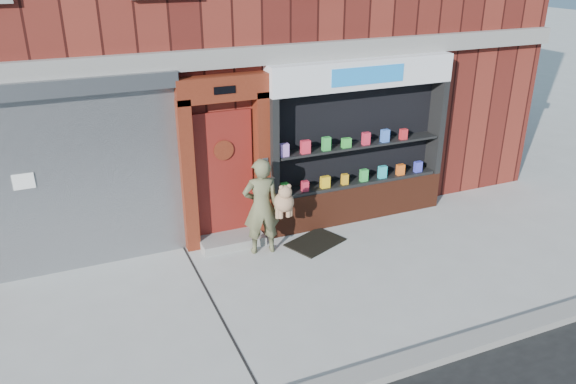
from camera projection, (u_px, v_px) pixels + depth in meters
ground at (313, 284)px, 8.58m from camera, size 80.00×80.00×0.00m
curb at (390, 369)px, 6.74m from camera, size 60.00×0.30×0.12m
shutter_bay at (80, 165)px, 8.44m from camera, size 3.10×0.30×3.04m
red_door_bay at (225, 162)px, 9.30m from camera, size 1.52×0.58×2.90m
pharmacy_bay at (358, 149)px, 10.20m from camera, size 3.50×0.41×3.00m
woman at (264, 206)px, 9.18m from camera, size 0.84×0.55×1.66m
doormat at (315, 242)px, 9.78m from camera, size 1.12×0.97×0.02m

